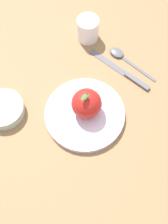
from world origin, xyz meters
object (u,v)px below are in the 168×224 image
at_px(cup, 88,28).
at_px(spoon, 122,56).
at_px(apple, 85,103).
at_px(dinner_plate, 84,114).
at_px(knife, 124,73).
at_px(side_bowl, 3,109).

relative_size(cup, spoon, 0.44).
bearing_deg(spoon, apple, -0.91).
relative_size(dinner_plate, knife, 1.02).
bearing_deg(side_bowl, apple, 119.29).
xyz_separation_m(cup, spoon, (0.02, 0.13, -0.04)).
bearing_deg(cup, apple, 27.97).
bearing_deg(cup, dinner_plate, 27.35).
bearing_deg(spoon, dinner_plate, -0.53).
xyz_separation_m(side_bowl, knife, (-0.28, 0.24, -0.02)).
bearing_deg(dinner_plate, knife, 168.44).
bearing_deg(spoon, side_bowl, -31.30).
xyz_separation_m(apple, spoon, (-0.22, 0.00, -0.05)).
distance_m(side_bowl, spoon, 0.39).
bearing_deg(knife, spoon, -145.27).
xyz_separation_m(dinner_plate, cup, (-0.25, -0.13, 0.03)).
bearing_deg(knife, apple, -12.59).
height_order(knife, spoon, spoon).
height_order(apple, cup, apple).
distance_m(apple, knife, 0.18).
xyz_separation_m(dinner_plate, apple, (-0.01, -0.00, 0.05)).
bearing_deg(dinner_plate, spoon, 179.47).
distance_m(knife, spoon, 0.06).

